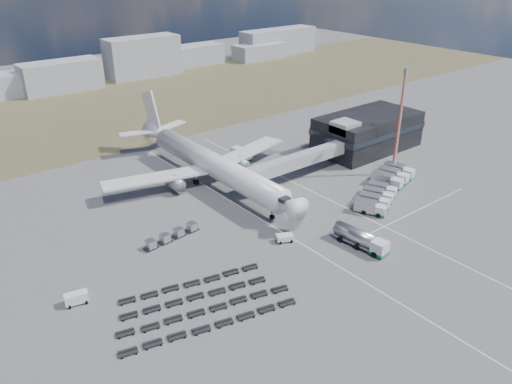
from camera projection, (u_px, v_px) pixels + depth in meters
ground at (301, 236)px, 99.68m from camera, size 420.00×420.00×0.00m
grass_strip at (89, 111)px, 177.03m from camera, size 420.00×90.00×0.01m
lane_markings at (325, 216)px, 107.26m from camera, size 47.12×110.00×0.01m
terminal at (367, 131)px, 140.99m from camera, size 30.40×16.40×11.00m
jet_bridge at (292, 163)px, 120.74m from camera, size 30.30×3.80×7.05m
airliner at (210, 163)px, 120.13m from camera, size 51.59×64.53×17.62m
fuel_tanker at (361, 239)px, 95.26m from camera, size 4.07×11.47×3.63m
pushback_tug at (284, 238)px, 97.49m from camera, size 3.71×3.02×1.46m
utility_van at (77, 299)px, 80.18m from camera, size 3.96×2.39×2.02m
catering_truck at (241, 154)px, 135.36m from camera, size 3.62×6.63×2.88m
service_trucks_near at (376, 198)px, 111.53m from camera, size 13.91×11.20×2.71m
service_trucks_far at (393, 175)px, 122.40m from camera, size 11.45×9.73×3.01m
uld_row at (172, 235)px, 97.90m from camera, size 12.50×2.77×1.72m
baggage_dollies at (200, 304)px, 79.99m from camera, size 29.76×18.99×0.66m
floodlight_mast at (399, 123)px, 121.25m from camera, size 2.55×2.08×26.98m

